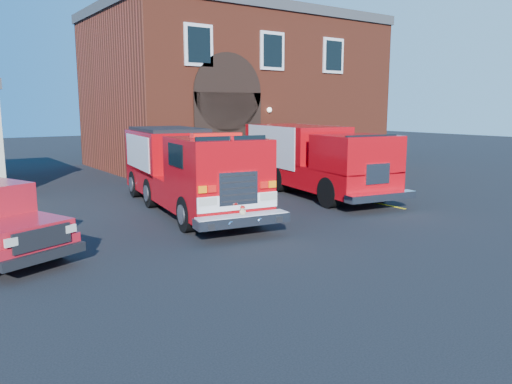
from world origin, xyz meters
TOP-DOWN VIEW (x-y plane):
  - ground at (0.00, 0.00)m, footprint 100.00×100.00m
  - parking_stripe_near at (6.50, 1.00)m, footprint 0.12×3.00m
  - parking_stripe_mid at (6.50, 4.00)m, footprint 0.12×3.00m
  - parking_stripe_far at (6.50, 7.00)m, footprint 0.12×3.00m
  - fire_station at (8.99, 13.98)m, footprint 15.20×10.20m
  - fire_engine at (0.56, 3.54)m, footprint 3.57×8.77m
  - secondary_truck at (6.02, 3.61)m, footprint 3.66×8.26m

SIDE VIEW (x-z plane):
  - ground at x=0.00m, z-range 0.00..0.00m
  - parking_stripe_near at x=6.50m, z-range 0.00..0.01m
  - parking_stripe_mid at x=6.50m, z-range 0.00..0.01m
  - parking_stripe_far at x=6.50m, z-range 0.00..0.01m
  - fire_engine at x=0.56m, z-range 0.05..2.67m
  - secondary_truck at x=6.02m, z-range 0.12..2.70m
  - fire_station at x=8.99m, z-range 0.03..8.48m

